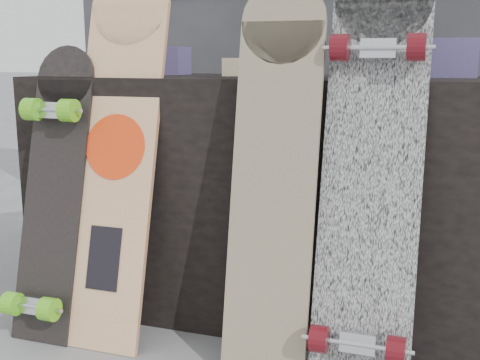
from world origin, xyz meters
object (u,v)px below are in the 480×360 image
(longboard_geisha, at_px, (117,142))
(skateboard_dark, at_px, (52,189))
(vendor_table, at_px, (273,195))
(longboard_cascadia, at_px, (372,162))
(longboard_celtic, at_px, (275,168))

(longboard_geisha, bearing_deg, skateboard_dark, -160.83)
(vendor_table, height_order, longboard_cascadia, longboard_cascadia)
(vendor_table, relative_size, longboard_geisha, 1.39)
(longboard_celtic, bearing_deg, vendor_table, 105.76)
(skateboard_dark, bearing_deg, vendor_table, 33.36)
(longboard_celtic, distance_m, skateboard_dark, 0.72)
(vendor_table, distance_m, longboard_geisha, 0.56)
(longboard_celtic, height_order, skateboard_dark, longboard_celtic)
(vendor_table, bearing_deg, skateboard_dark, -146.64)
(longboard_geisha, relative_size, longboard_celtic, 1.07)
(vendor_table, xyz_separation_m, longboard_geisha, (-0.41, -0.33, 0.21))
(skateboard_dark, bearing_deg, longboard_geisha, 19.17)
(vendor_table, bearing_deg, longboard_celtic, -74.24)
(vendor_table, relative_size, longboard_cascadia, 1.40)
(longboard_geisha, height_order, skateboard_dark, longboard_geisha)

